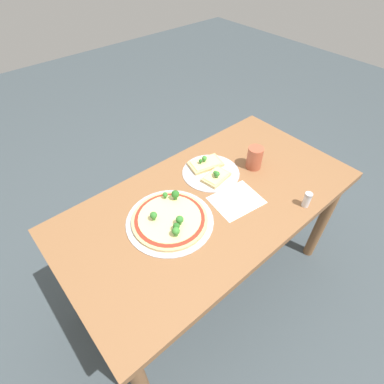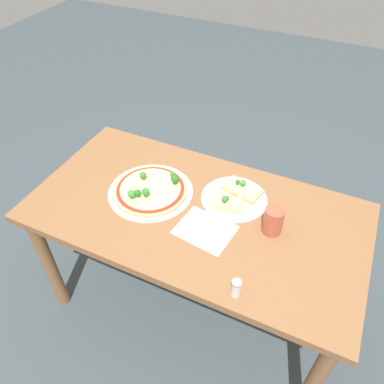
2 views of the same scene
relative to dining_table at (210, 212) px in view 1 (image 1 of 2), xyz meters
name	(u,v)px [view 1 (image 1 of 2)]	position (x,y,z in m)	size (l,w,h in m)	color
ground_plane	(206,277)	(0.00, 0.00, -0.61)	(8.00, 8.00, 0.00)	#3D474C
dining_table	(210,212)	(0.00, 0.00, 0.00)	(1.40, 0.73, 0.70)	brown
pizza_tray_whole	(170,219)	(0.22, -0.02, 0.10)	(0.37, 0.37, 0.07)	#B7B7BC
pizza_tray_slice	(210,170)	(-0.13, -0.14, 0.10)	(0.29, 0.29, 0.06)	#B7B7BC
drinking_cup	(255,158)	(-0.32, -0.03, 0.15)	(0.08, 0.08, 0.12)	#AD5138
condiment_shaker	(307,200)	(-0.29, 0.30, 0.13)	(0.03, 0.03, 0.07)	silver
paper_menu	(236,200)	(-0.08, 0.08, 0.09)	(0.22, 0.18, 0.00)	white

